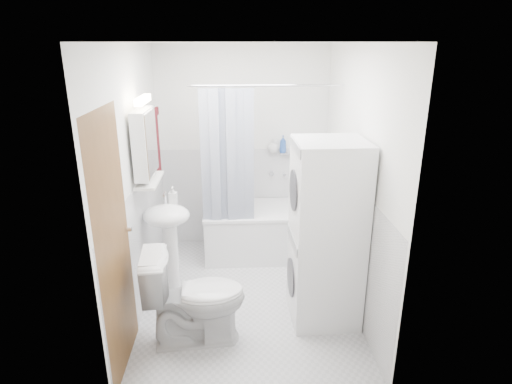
{
  "coord_description": "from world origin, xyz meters",
  "views": [
    {
      "loc": [
        -0.11,
        -3.69,
        2.39
      ],
      "look_at": [
        0.09,
        0.15,
        1.05
      ],
      "focal_mm": 30.0,
      "sensor_mm": 36.0,
      "label": 1
    }
  ],
  "objects_px": {
    "bathtub": "(269,229)",
    "toilet": "(195,297)",
    "washer_dryer": "(326,234)",
    "sink": "(168,230)"
  },
  "relations": [
    {
      "from": "bathtub",
      "to": "toilet",
      "type": "bearing_deg",
      "value": -115.58
    },
    {
      "from": "bathtub",
      "to": "toilet",
      "type": "height_order",
      "value": "toilet"
    },
    {
      "from": "toilet",
      "to": "bathtub",
      "type": "bearing_deg",
      "value": -30.31
    },
    {
      "from": "bathtub",
      "to": "toilet",
      "type": "distance_m",
      "value": 1.72
    },
    {
      "from": "washer_dryer",
      "to": "toilet",
      "type": "distance_m",
      "value": 1.24
    },
    {
      "from": "sink",
      "to": "washer_dryer",
      "type": "distance_m",
      "value": 1.5
    },
    {
      "from": "bathtub",
      "to": "washer_dryer",
      "type": "distance_m",
      "value": 1.42
    },
    {
      "from": "bathtub",
      "to": "sink",
      "type": "xyz_separation_m",
      "value": [
        -1.05,
        -0.83,
        0.39
      ]
    },
    {
      "from": "bathtub",
      "to": "sink",
      "type": "relative_size",
      "value": 1.45
    },
    {
      "from": "sink",
      "to": "washer_dryer",
      "type": "bearing_deg",
      "value": -16.86
    }
  ]
}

